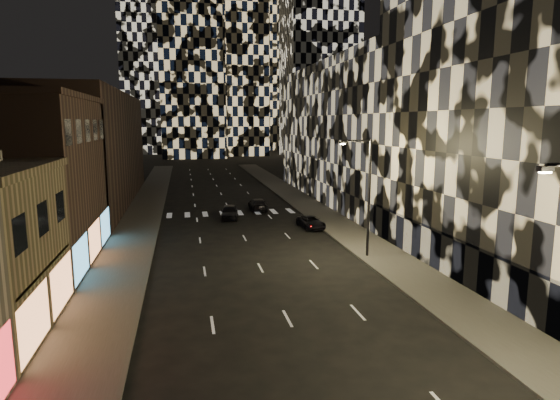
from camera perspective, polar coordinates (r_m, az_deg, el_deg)
name	(u,v)px	position (r m, az deg, el deg)	size (l,w,h in m)	color
sidewalk_left	(142,216)	(54.37, -16.51, -1.87)	(4.00, 120.00, 0.15)	#47443F
sidewalk_right	(314,209)	(56.25, 4.22, -1.13)	(4.00, 120.00, 0.15)	#47443F
curb_left	(161,215)	(54.23, -14.30, -1.80)	(0.20, 120.00, 0.15)	#4C4C47
curb_right	(297,210)	(55.72, 2.15, -1.21)	(0.20, 120.00, 0.15)	#4C4C47
retail_brown	(18,184)	(38.77, -29.31, 1.72)	(10.00, 15.00, 12.00)	#483128
retail_filler_left	(88,149)	(64.35, -22.32, 5.75)	(10.00, 40.00, 14.00)	#483128
midrise_base	(450,255)	(33.92, 20.02, -6.36)	(0.60, 25.00, 3.00)	#383838
midrise_filler_right	(372,133)	(65.23, 11.18, 8.08)	(16.00, 40.00, 18.00)	#232326
streetlight_far	(366,189)	(36.17, 10.46, 1.27)	(2.55, 0.25, 9.00)	black
car_dark_midlane	(229,212)	(51.19, -6.18, -1.45)	(1.78, 4.42, 1.50)	black
car_dark_oncoming	(258,204)	(55.86, -2.72, -0.53)	(1.96, 4.83, 1.40)	black
car_dark_rightlane	(311,222)	(46.57, 3.80, -2.71)	(1.96, 4.26, 1.18)	black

